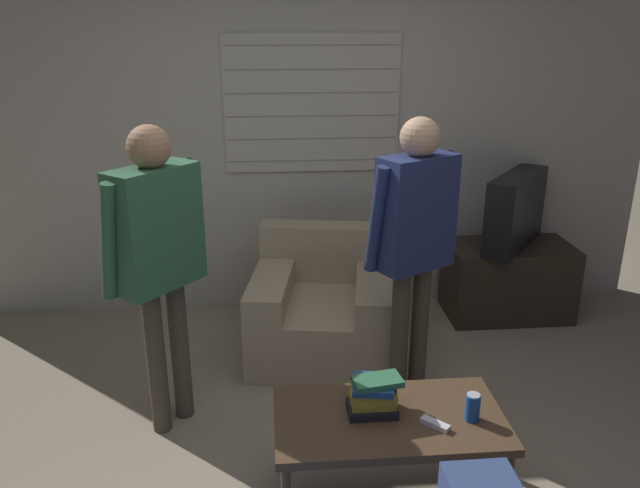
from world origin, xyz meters
TOP-DOWN VIEW (x-y plane):
  - ground_plane at (0.00, 0.00)m, footprint 16.00×16.00m
  - wall_back at (0.00, 2.03)m, footprint 5.20×0.08m
  - armchair_beige at (0.10, 1.27)m, footprint 1.04×1.04m
  - coffee_table at (0.26, -0.19)m, footprint 1.02×0.55m
  - tv_stand at (1.52, 1.67)m, footprint 0.90×0.50m
  - tv at (1.51, 1.67)m, footprint 0.63×0.72m
  - person_left_standing at (-0.82, 0.52)m, footprint 0.53×0.83m
  - person_right_standing at (0.53, 0.66)m, footprint 0.53×0.83m
  - book_stack at (0.19, -0.15)m, footprint 0.25×0.20m
  - soda_can at (0.61, -0.24)m, footprint 0.07×0.07m
  - spare_remote at (0.44, -0.28)m, footprint 0.12×0.12m

SIDE VIEW (x-z plane):
  - ground_plane at x=0.00m, z-range 0.00..0.00m
  - tv_stand at x=1.52m, z-range 0.00..0.55m
  - armchair_beige at x=0.10m, z-range -0.09..0.69m
  - coffee_table at x=0.26m, z-range 0.19..0.65m
  - spare_remote at x=0.44m, z-range 0.46..0.48m
  - soda_can at x=0.61m, z-range 0.46..0.59m
  - book_stack at x=0.19m, z-range 0.46..0.63m
  - tv at x=1.51m, z-range 0.55..1.09m
  - person_right_standing at x=0.53m, z-range 0.22..1.87m
  - person_left_standing at x=-0.82m, z-range 0.23..1.88m
  - wall_back at x=0.00m, z-range 0.01..2.56m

